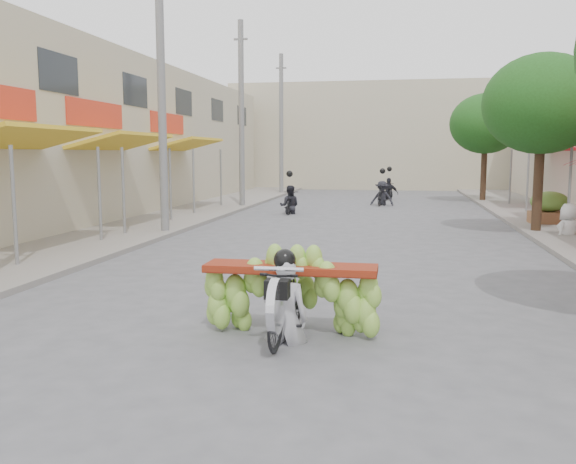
{
  "coord_description": "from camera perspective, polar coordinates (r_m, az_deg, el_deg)",
  "views": [
    {
      "loc": [
        1.41,
        -4.92,
        2.38
      ],
      "look_at": [
        -0.38,
        4.83,
        1.1
      ],
      "focal_mm": 38.0,
      "sensor_mm": 36.0,
      "label": 1
    }
  ],
  "objects": [
    {
      "name": "bg_motorbike_b",
      "position": [
        28.25,
        8.81,
        4.15
      ],
      "size": [
        1.14,
        1.84,
        1.95
      ],
      "color": "black",
      "rests_on": "ground"
    },
    {
      "name": "shophouse_row_left",
      "position": [
        23.17,
        -25.18,
        8.21
      ],
      "size": [
        9.77,
        40.0,
        6.0
      ],
      "color": "#BAAF93",
      "rests_on": "ground"
    },
    {
      "name": "ground",
      "position": [
        5.65,
        -5.29,
        -17.63
      ],
      "size": [
        120.0,
        120.0,
        0.0
      ],
      "primitive_type": "plane",
      "color": "#5D5D63",
      "rests_on": "ground"
    },
    {
      "name": "sidewalk_left",
      "position": [
        21.75,
        -12.41,
        1.07
      ],
      "size": [
        4.0,
        60.0,
        0.12
      ],
      "primitive_type": "cube",
      "color": "gray",
      "rests_on": "ground"
    },
    {
      "name": "far_building",
      "position": [
        42.96,
        8.62,
        8.79
      ],
      "size": [
        20.0,
        6.0,
        7.0
      ],
      "primitive_type": "cube",
      "color": "#BAAF93",
      "rests_on": "ground"
    },
    {
      "name": "banana_motorbike",
      "position": [
        7.87,
        -0.02,
        -5.15
      ],
      "size": [
        2.27,
        1.84,
        2.0
      ],
      "color": "black",
      "rests_on": "ground"
    },
    {
      "name": "bg_motorbike_c",
      "position": [
        31.92,
        9.45,
        4.48
      ],
      "size": [
        1.03,
        1.52,
        1.95
      ],
      "color": "black",
      "rests_on": "ground"
    },
    {
      "name": "pedestrian",
      "position": [
        18.8,
        24.86,
        2.45
      ],
      "size": [
        0.98,
        0.95,
        1.74
      ],
      "rotation": [
        0.0,
        0.0,
        3.86
      ],
      "color": "silver",
      "rests_on": "ground"
    },
    {
      "name": "utility_pole_back",
      "position": [
        35.62,
        -0.64,
        10.02
      ],
      "size": [
        0.6,
        0.24,
        8.0
      ],
      "color": "slate",
      "rests_on": "ground"
    },
    {
      "name": "street_tree_mid",
      "position": [
        19.39,
        22.69,
        10.96
      ],
      "size": [
        3.4,
        3.4,
        5.25
      ],
      "color": "#3A2719",
      "rests_on": "ground"
    },
    {
      "name": "utility_pole_far",
      "position": [
        26.85,
        -4.38,
        10.87
      ],
      "size": [
        0.6,
        0.24,
        8.0
      ],
      "color": "slate",
      "rests_on": "ground"
    },
    {
      "name": "street_tree_far",
      "position": [
        31.21,
        18.0,
        9.6
      ],
      "size": [
        3.4,
        3.4,
        5.25
      ],
      "color": "#3A2719",
      "rests_on": "ground"
    },
    {
      "name": "produce_crate_far",
      "position": [
        21.53,
        23.25,
        2.33
      ],
      "size": [
        1.2,
        0.88,
        1.16
      ],
      "color": "brown",
      "rests_on": "ground"
    },
    {
      "name": "bg_motorbike_a",
      "position": [
        24.12,
        0.14,
        3.52
      ],
      "size": [
        0.82,
        1.56,
        1.95
      ],
      "color": "black",
      "rests_on": "ground"
    },
    {
      "name": "utility_pole_mid",
      "position": [
        18.31,
        -11.74,
        12.38
      ],
      "size": [
        0.6,
        0.24,
        8.0
      ],
      "color": "slate",
      "rests_on": "ground"
    }
  ]
}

